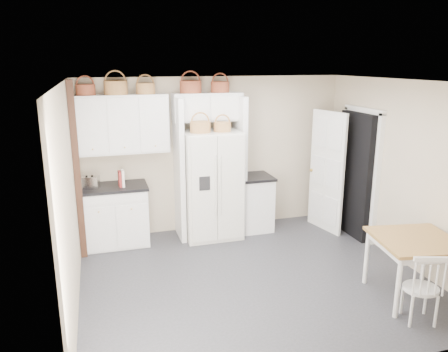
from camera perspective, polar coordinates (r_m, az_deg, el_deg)
name	(u,v)px	position (r m, az deg, el deg)	size (l,w,h in m)	color
floor	(253,277)	(6.08, 3.81, -13.08)	(4.50, 4.50, 0.00)	#2B2C31
ceiling	(257,82)	(5.39, 4.29, 12.19)	(4.50, 4.50, 0.00)	white
wall_back	(214,154)	(7.45, -1.34, 2.84)	(4.50, 4.50, 0.00)	tan
wall_left	(69,201)	(5.27, -19.56, -3.07)	(4.00, 4.00, 0.00)	tan
wall_right	(403,173)	(6.70, 22.37, 0.37)	(4.00, 4.00, 0.00)	tan
refrigerator	(211,185)	(7.14, -1.66, -1.12)	(0.91, 0.73, 1.77)	silver
base_cab_left	(115,216)	(7.14, -14.06, -5.12)	(1.00, 0.63, 0.92)	silver
base_cab_right	(254,203)	(7.58, 3.97, -3.58)	(0.52, 0.62, 0.91)	silver
dining_table	(413,268)	(5.92, 23.43, -10.97)	(0.93, 0.93, 0.78)	brown
windsor_chair	(421,288)	(5.46, 24.31, -13.24)	(0.39, 0.35, 0.79)	silver
counter_left	(113,187)	(7.00, -14.30, -1.39)	(1.04, 0.67, 0.04)	black
counter_right	(255,177)	(7.44, 4.04, -0.10)	(0.56, 0.66, 0.04)	black
toaster	(90,182)	(6.91, -17.13, -0.80)	(0.27, 0.16, 0.19)	silver
cookbook_red	(120,179)	(6.89, -13.45, -0.38)	(0.04, 0.16, 0.24)	maroon
cookbook_cream	(123,178)	(6.89, -13.08, -0.28)	(0.04, 0.17, 0.26)	silver
basket_upper_a	(86,90)	(6.88, -17.63, 10.69)	(0.28, 0.28, 0.16)	maroon
basket_upper_b	(116,88)	(6.88, -13.96, 11.13)	(0.35, 0.35, 0.20)	#A18048
basket_upper_c	(146,88)	(6.92, -10.21, 11.19)	(0.29, 0.29, 0.17)	#A18048
basket_bridge_a	(191,87)	(7.03, -4.39, 11.53)	(0.34, 0.34, 0.19)	maroon
basket_bridge_b	(220,87)	(7.15, -0.52, 11.55)	(0.30, 0.30, 0.17)	maroon
basket_fridge_a	(200,127)	(6.80, -3.11, 6.41)	(0.32, 0.32, 0.17)	#A18048
basket_fridge_b	(222,127)	(6.89, -0.21, 6.44)	(0.27, 0.27, 0.15)	#A18048
upper_cabinet	(123,124)	(6.94, -13.12, 6.61)	(1.40, 0.34, 0.90)	silver
bridge_cabinet	(207,107)	(7.12, -2.20, 9.01)	(1.12, 0.34, 0.45)	silver
fridge_panel_left	(179,170)	(7.05, -5.88, 0.84)	(0.08, 0.60, 2.30)	silver
fridge_panel_right	(239,165)	(7.30, 2.01, 1.39)	(0.08, 0.60, 2.30)	silver
trim_post	(77,172)	(6.57, -18.63, 0.44)	(0.09, 0.09, 2.60)	#3E2818
doorway_void	(356,175)	(7.50, 16.92, 0.12)	(0.18, 0.85, 2.05)	black
door_slab	(327,172)	(7.59, 13.27, 0.54)	(0.80, 0.04, 2.05)	white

